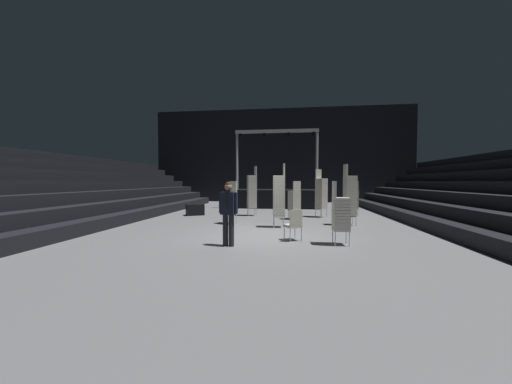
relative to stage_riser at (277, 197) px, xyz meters
name	(u,v)px	position (x,y,z in m)	size (l,w,h in m)	color
ground_plane	(261,237)	(0.00, -10.18, -0.73)	(22.00, 30.00, 0.10)	slate
arena_end_wall	(280,156)	(0.00, 4.82, 3.32)	(22.00, 0.30, 8.00)	black
bleacher_bank_left	(57,187)	(-8.38, -9.18, 0.89)	(5.25, 24.00, 3.15)	black
stage_riser	(277,197)	(0.00, 0.00, 0.00)	(5.67, 2.92, 5.11)	black
man_with_tie	(228,210)	(-0.75, -11.75, 0.33)	(0.57, 0.31, 1.78)	black
chair_stack_front_left	(350,195)	(3.33, -7.56, 0.56)	(0.50, 0.50, 2.48)	#B2B5BA
chair_stack_front_right	(252,191)	(-1.06, -4.98, 0.60)	(0.57, 0.57, 2.56)	#B2B5BA
chair_stack_mid_left	(294,200)	(1.12, -6.07, 0.22)	(0.61, 0.61, 1.79)	#B2B5BA
chair_stack_mid_right	(230,202)	(-1.58, -7.79, 0.22)	(0.62, 0.62, 1.79)	#B2B5BA
chair_stack_mid_centre	(321,193)	(2.45, -5.13, 0.51)	(0.62, 0.62, 2.39)	#B2B5BA
chair_stack_rear_left	(354,199)	(4.13, -4.70, 0.22)	(0.53, 0.53, 1.79)	#B2B5BA
chair_stack_rear_right	(341,213)	(2.35, -11.20, 0.22)	(0.46, 0.46, 1.79)	#B2B5BA
chair_stack_rear_centre	(279,195)	(0.50, -8.43, 0.56)	(0.49, 0.49, 2.48)	#B2B5BA
equipment_road_case	(195,210)	(-4.06, -5.16, -0.40)	(0.90, 0.60, 0.57)	black
loose_chair_near_man	(294,223)	(1.05, -10.83, -0.15)	(0.60, 0.60, 0.95)	#B2B5BA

